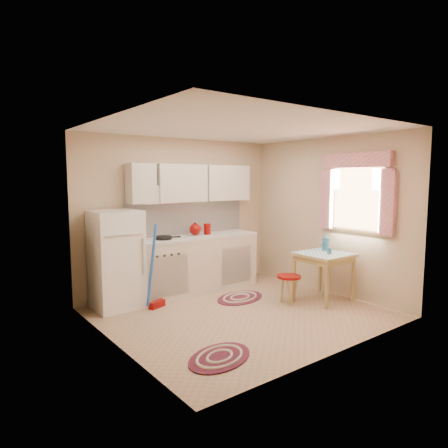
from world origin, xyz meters
The scene contains 14 objects.
room_shell centered at (0.16, 0.24, 1.60)m, with size 3.64×3.60×2.52m.
fridge centered at (-1.27, 1.25, 0.70)m, with size 0.65×0.60×1.40m, color white.
broom centered at (-0.83, 0.90, 0.60)m, with size 0.28×0.12×1.20m, color blue, non-canonical shape.
base_cabinets centered at (0.05, 1.30, 0.44)m, with size 2.25×0.60×0.88m, color beige.
countertop centered at (0.05, 1.30, 0.90)m, with size 2.27×0.62×0.04m, color silver.
frying_pan centered at (-0.52, 1.25, 0.94)m, with size 0.25×0.25×0.05m, color black.
red_kettle centered at (0.10, 1.30, 1.02)m, with size 0.21×0.18×0.21m, color #830604, non-canonical shape.
red_canister centered at (0.34, 1.30, 1.00)m, with size 0.11×0.11×0.16m, color #830604.
table centered at (1.37, -0.30, 0.36)m, with size 0.72×0.72×0.72m, color tan.
stool centered at (0.83, -0.10, 0.21)m, with size 0.35×0.35×0.42m, color #830604.
coffee_pot centered at (1.56, -0.18, 0.86)m, with size 0.14×0.12×0.28m, color teal, non-canonical shape.
mug centered at (1.36, -0.40, 0.77)m, with size 0.07×0.07×0.10m, color teal.
rug_center centered at (0.41, 0.52, 0.01)m, with size 0.87×0.58×0.02m, color maroon, non-canonical shape.
rug_left centered at (-1.08, -0.95, 0.01)m, with size 0.81×0.54×0.02m, color maroon, non-canonical shape.
Camera 1 is at (-3.43, -4.10, 1.85)m, focal length 32.00 mm.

